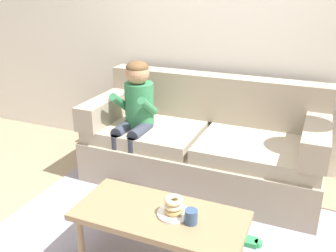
# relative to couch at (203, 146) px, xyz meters

# --- Properties ---
(ground) EXTENTS (10.00, 10.00, 0.00)m
(ground) POSITION_rel_couch_xyz_m (-0.02, -0.85, -0.34)
(ground) COLOR #9E896B
(wall_back) EXTENTS (8.00, 0.10, 2.80)m
(wall_back) POSITION_rel_couch_xyz_m (-0.02, 0.55, 1.06)
(wall_back) COLOR silver
(wall_back) RESTS_ON ground
(area_rug) EXTENTS (2.38, 1.97, 0.01)m
(area_rug) POSITION_rel_couch_xyz_m (-0.02, -1.10, -0.33)
(area_rug) COLOR #9993A3
(area_rug) RESTS_ON ground
(couch) EXTENTS (2.07, 0.90, 0.93)m
(couch) POSITION_rel_couch_xyz_m (0.00, 0.00, 0.00)
(couch) COLOR tan
(couch) RESTS_ON ground
(coffee_table) EXTENTS (1.08, 0.50, 0.39)m
(coffee_table) POSITION_rel_couch_xyz_m (0.09, -1.17, 0.00)
(coffee_table) COLOR #937551
(coffee_table) RESTS_ON ground
(person_child) EXTENTS (0.34, 0.58, 1.10)m
(person_child) POSITION_rel_couch_xyz_m (-0.57, -0.21, 0.33)
(person_child) COLOR #337A4C
(person_child) RESTS_ON ground
(plate) EXTENTS (0.21, 0.21, 0.01)m
(plate) POSITION_rel_couch_xyz_m (0.18, -1.15, 0.05)
(plate) COLOR white
(plate) RESTS_ON coffee_table
(donut) EXTENTS (0.14, 0.14, 0.04)m
(donut) POSITION_rel_couch_xyz_m (0.18, -1.15, 0.08)
(donut) COLOR tan
(donut) RESTS_ON plate
(donut_second) EXTENTS (0.17, 0.17, 0.04)m
(donut_second) POSITION_rel_couch_xyz_m (0.18, -1.15, 0.11)
(donut_second) COLOR beige
(donut_second) RESTS_ON donut
(donut_third) EXTENTS (0.15, 0.15, 0.04)m
(donut_third) POSITION_rel_couch_xyz_m (0.18, -1.15, 0.15)
(donut_third) COLOR beige
(donut_third) RESTS_ON donut_second
(mug) EXTENTS (0.08, 0.08, 0.09)m
(mug) POSITION_rel_couch_xyz_m (0.31, -1.19, 0.09)
(mug) COLOR #334C72
(mug) RESTS_ON coffee_table
(toy_controller) EXTENTS (0.23, 0.09, 0.05)m
(toy_controller) POSITION_rel_couch_xyz_m (0.58, -0.77, -0.31)
(toy_controller) COLOR #339E56
(toy_controller) RESTS_ON ground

